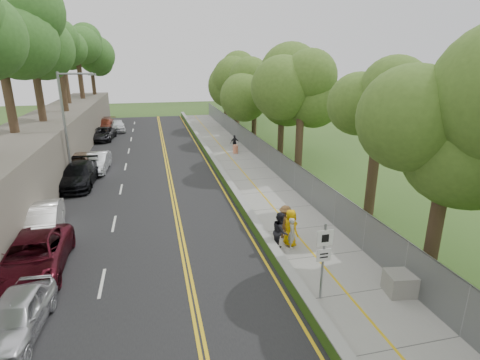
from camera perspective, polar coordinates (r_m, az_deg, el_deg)
ground at (r=17.34m, az=4.59°, el=-12.48°), size 140.00×140.00×0.00m
road at (r=30.48m, az=-13.96°, el=0.66°), size 11.20×66.00×0.04m
sidewalk at (r=31.34m, az=0.70°, el=1.68°), size 4.20×66.00×0.05m
jersey_barrier at (r=30.81m, az=-3.45°, el=1.89°), size 0.42×66.00×0.60m
rock_embankment at (r=31.22m, az=-29.25°, el=3.06°), size 5.00×66.00×4.00m
chainlink_fence at (r=31.64m, az=4.41°, el=3.61°), size 0.04×66.00×2.00m
trees_embankment at (r=30.40m, az=-30.83°, el=18.80°), size 6.40×66.00×13.00m
trees_fenceside at (r=31.53m, az=8.88°, el=14.46°), size 7.00×66.00×14.00m
streetlight at (r=29.07m, az=-24.75°, el=8.10°), size 2.52×0.22×8.00m
signpost at (r=14.31m, az=12.63°, el=-10.88°), size 0.62×0.09×3.10m
construction_barrel at (r=36.51m, az=-0.70°, el=4.72°), size 0.51×0.51×0.84m
concrete_block at (r=16.33m, az=23.55°, el=-14.19°), size 1.42×1.15×0.86m
car_0 at (r=14.93m, az=-31.00°, el=-17.41°), size 1.94×4.21×1.40m
car_1 at (r=21.57m, az=-28.12°, el=-5.77°), size 2.27×5.23×1.67m
car_2 at (r=18.35m, az=-28.99°, el=-10.15°), size 2.69×5.63×1.55m
car_3 at (r=29.34m, az=-23.37°, el=0.74°), size 2.54×5.72×1.63m
car_4 at (r=32.46m, az=-23.27°, el=2.32°), size 2.05×4.91×1.66m
car_5 at (r=32.67m, az=-20.91°, el=2.55°), size 1.86×4.65×1.50m
car_6 at (r=45.47m, az=-20.22°, el=6.60°), size 2.82×5.29×1.41m
car_7 at (r=51.67m, az=-19.84°, el=7.91°), size 2.59×5.33×1.49m
car_8 at (r=50.52m, az=-18.14°, el=7.87°), size 2.18×4.48×1.47m
painter_0 at (r=18.45m, az=7.71°, el=-7.20°), size 0.85×1.05×1.85m
painter_1 at (r=18.32m, az=7.95°, el=-7.97°), size 0.56×0.66×1.53m
painter_2 at (r=17.94m, az=6.18°, el=-7.79°), size 1.02×1.13×1.92m
painter_3 at (r=19.13m, az=6.88°, el=-6.38°), size 1.04×1.31×1.77m
person_far at (r=37.84m, az=-0.83°, el=5.72°), size 0.92×0.46×1.52m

